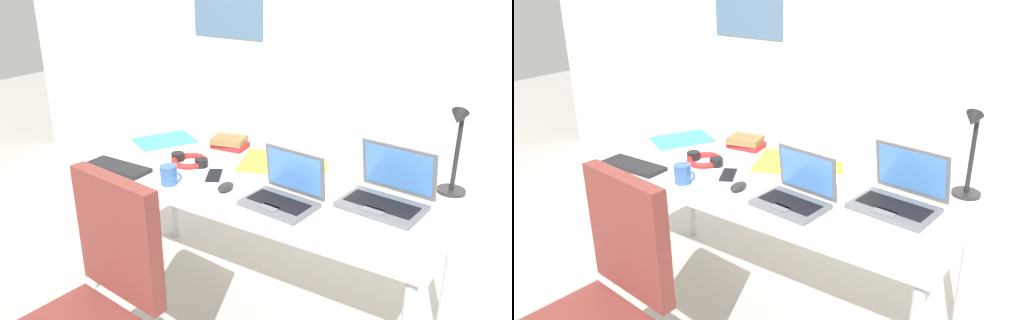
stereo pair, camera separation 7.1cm
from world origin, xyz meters
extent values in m
plane|color=gray|center=(0.00, 0.00, 0.00)|extent=(12.00, 12.00, 0.00)
cube|color=silver|center=(0.00, 1.10, 1.30)|extent=(6.00, 0.12, 2.60)
cube|color=white|center=(0.00, 0.00, 0.72)|extent=(1.80, 0.80, 0.03)
cylinder|color=#B2B5BA|center=(-0.84, -0.34, 0.35)|extent=(0.04, 0.04, 0.71)
cylinder|color=#B2B5BA|center=(-0.84, 0.34, 0.35)|extent=(0.04, 0.04, 0.71)
cylinder|color=#B2B5BA|center=(0.84, 0.34, 0.35)|extent=(0.04, 0.04, 0.71)
cylinder|color=black|center=(0.80, 0.31, 0.75)|extent=(0.12, 0.12, 0.02)
cylinder|color=black|center=(0.80, 0.31, 0.93)|extent=(0.02, 0.02, 0.34)
cylinder|color=black|center=(0.80, 0.27, 1.10)|extent=(0.01, 0.08, 0.01)
cone|color=black|center=(0.80, 0.23, 1.10)|extent=(0.07, 0.09, 0.09)
cube|color=#515459|center=(0.25, -0.21, 0.75)|extent=(0.30, 0.22, 0.02)
cube|color=black|center=(0.25, -0.21, 0.76)|extent=(0.26, 0.13, 0.00)
cube|color=#595B60|center=(0.24, -0.27, 0.76)|extent=(0.08, 0.05, 0.00)
cube|color=#515459|center=(0.26, -0.10, 0.86)|extent=(0.29, 0.06, 0.20)
cube|color=#3F72BF|center=(0.26, -0.11, 0.86)|extent=(0.26, 0.05, 0.16)
cube|color=#515459|center=(0.60, 0.00, 0.75)|extent=(0.34, 0.25, 0.02)
cube|color=black|center=(0.60, 0.00, 0.76)|extent=(0.30, 0.15, 0.00)
cube|color=#595B60|center=(0.59, -0.07, 0.76)|extent=(0.09, 0.06, 0.00)
cube|color=#515459|center=(0.62, 0.13, 0.87)|extent=(0.33, 0.09, 0.22)
cube|color=#3F72BF|center=(0.62, 0.13, 0.87)|extent=(0.29, 0.07, 0.18)
cube|color=black|center=(-0.60, -0.29, 0.75)|extent=(0.33, 0.13, 0.02)
ellipsoid|color=black|center=(-0.02, -0.20, 0.76)|extent=(0.06, 0.10, 0.03)
cube|color=black|center=(-0.16, -0.11, 0.74)|extent=(0.12, 0.15, 0.01)
torus|color=red|center=(-0.36, -0.05, 0.75)|extent=(0.18, 0.18, 0.03)
cylinder|color=black|center=(-0.43, -0.05, 0.76)|extent=(0.06, 0.06, 0.04)
cylinder|color=black|center=(-0.28, -0.05, 0.76)|extent=(0.06, 0.06, 0.04)
cylinder|color=gold|center=(0.24, 0.21, 0.77)|extent=(0.04, 0.04, 0.06)
cylinder|color=white|center=(0.24, 0.21, 0.81)|extent=(0.04, 0.04, 0.01)
cube|color=maroon|center=(-0.32, 0.24, 0.76)|extent=(0.19, 0.14, 0.03)
cube|color=brown|center=(-0.32, 0.23, 0.79)|extent=(0.20, 0.17, 0.03)
cube|color=#338CC6|center=(-0.69, 0.13, 0.74)|extent=(0.34, 0.38, 0.01)
cube|color=gold|center=(-0.06, 0.17, 0.74)|extent=(0.32, 0.37, 0.01)
cylinder|color=#2D518C|center=(-0.28, -0.28, 0.78)|extent=(0.08, 0.08, 0.09)
torus|color=#2D518C|center=(-0.23, -0.28, 0.79)|extent=(0.05, 0.01, 0.05)
cube|color=brown|center=(-0.13, -0.73, 0.73)|extent=(0.42, 0.10, 0.48)
camera|label=1|loc=(1.18, -1.82, 1.68)|focal=35.89mm
camera|label=2|loc=(1.24, -1.78, 1.68)|focal=35.89mm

